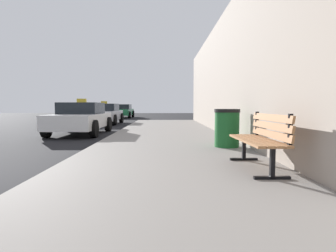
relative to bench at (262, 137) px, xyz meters
The scene contains 6 objects.
sidewalk 1.63m from the bench, 156.31° to the right, with size 4.00×32.00×0.15m, color gray.
bench is the anchor object (origin of this frame).
trash_bin 2.37m from the bench, 90.93° to the left, with size 0.62×0.62×0.92m.
car_white 8.58m from the bench, 125.08° to the left, with size 1.93×4.02×1.43m.
car_silver 14.43m from the bench, 111.89° to the left, with size 2.04×4.14×1.43m.
car_green 23.36m from the bench, 103.93° to the left, with size 1.98×4.55×1.27m.
Camera 1 is at (3.85, -3.84, 1.15)m, focal length 30.34 mm.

